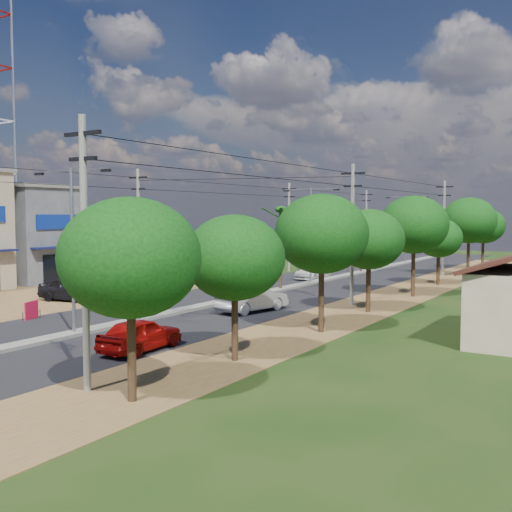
{
  "coord_description": "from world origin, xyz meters",
  "views": [
    {
      "loc": [
        22.44,
        -19.43,
        5.83
      ],
      "look_at": [
        1.01,
        14.84,
        3.0
      ],
      "focal_mm": 42.0,
      "sensor_mm": 36.0,
      "label": 1
    }
  ],
  "objects": [
    {
      "name": "dirt_lot_west",
      "position": [
        -15.0,
        8.0,
        0.02
      ],
      "size": [
        18.0,
        46.0,
        0.04
      ],
      "primitive_type": "cube",
      "color": "brown",
      "rests_on": "ground"
    },
    {
      "name": "tree_east_d",
      "position": [
        9.4,
        14.0,
        4.34
      ],
      "size": [
        4.2,
        4.2,
        6.13
      ],
      "color": "black",
      "rests_on": "ground"
    },
    {
      "name": "median",
      "position": [
        0.0,
        18.0,
        0.09
      ],
      "size": [
        1.0,
        90.0,
        0.18
      ],
      "primitive_type": "cube",
      "color": "#605E56",
      "rests_on": "ground"
    },
    {
      "name": "palm_median_near",
      "position": [
        0.0,
        4.0,
        5.54
      ],
      "size": [
        2.0,
        2.0,
        6.15
      ],
      "color": "black",
      "rests_on": "ground"
    },
    {
      "name": "tree_east_a",
      "position": [
        9.5,
        -6.0,
        4.49
      ],
      "size": [
        4.4,
        4.4,
        6.37
      ],
      "color": "black",
      "rests_on": "ground"
    },
    {
      "name": "ground",
      "position": [
        0.0,
        0.0,
        0.0
      ],
      "size": [
        160.0,
        160.0,
        0.0
      ],
      "primitive_type": "plane",
      "color": "black",
      "rests_on": "ground"
    },
    {
      "name": "shophouse_grey",
      "position": [
        -21.98,
        14.0,
        4.16
      ],
      "size": [
        9.0,
        6.4,
        8.3
      ],
      "color": "#4B4C52",
      "rests_on": "ground"
    },
    {
      "name": "car_red_near",
      "position": [
        5.0,
        -0.79,
        0.71
      ],
      "size": [
        1.9,
        4.26,
        1.42
      ],
      "primitive_type": "imported",
      "rotation": [
        0.0,
        0.0,
        3.2
      ],
      "color": "maroon",
      "rests_on": "ground"
    },
    {
      "name": "road",
      "position": [
        0.0,
        15.0,
        0.02
      ],
      "size": [
        12.0,
        110.0,
        0.04
      ],
      "primitive_type": "cube",
      "color": "black",
      "rests_on": "ground"
    },
    {
      "name": "palm_median_far",
      "position": [
        0.0,
        36.0,
        5.26
      ],
      "size": [
        2.0,
        2.0,
        5.85
      ],
      "color": "black",
      "rests_on": "ground"
    },
    {
      "name": "streetlight_mid",
      "position": [
        0.0,
        25.0,
        4.79
      ],
      "size": [
        5.1,
        0.18,
        8.0
      ],
      "color": "gray",
      "rests_on": "ground"
    },
    {
      "name": "roadside_sign",
      "position": [
        -5.5,
        1.79,
        0.51
      ],
      "size": [
        0.5,
        1.18,
        1.02
      ],
      "rotation": [
        0.0,
        0.0,
        0.35
      ],
      "color": "#B91130",
      "rests_on": "ground"
    },
    {
      "name": "tree_east_b",
      "position": [
        9.3,
        0.0,
        4.11
      ],
      "size": [
        4.0,
        4.0,
        5.83
      ],
      "color": "black",
      "rests_on": "ground"
    },
    {
      "name": "car_white_far",
      "position": [
        -1.5,
        28.67,
        0.68
      ],
      "size": [
        2.05,
        4.75,
        1.36
      ],
      "primitive_type": "imported",
      "rotation": [
        0.0,
        0.0,
        -0.03
      ],
      "color": "beige",
      "rests_on": "ground"
    },
    {
      "name": "utility_pole_w_d",
      "position": [
        -7.0,
        55.0,
        4.76
      ],
      "size": [
        1.6,
        0.24,
        9.0
      ],
      "color": "#605E56",
      "rests_on": "ground"
    },
    {
      "name": "dirt_shoulder_east",
      "position": [
        8.5,
        15.0,
        0.01
      ],
      "size": [
        5.0,
        90.0,
        0.03
      ],
      "primitive_type": "cube",
      "color": "brown",
      "rests_on": "ground"
    },
    {
      "name": "tree_east_h",
      "position": [
        9.5,
        46.0,
        4.64
      ],
      "size": [
        4.4,
        4.4,
        6.52
      ],
      "color": "black",
      "rests_on": "ground"
    },
    {
      "name": "low_shed",
      "position": [
        -21.0,
        24.0,
        1.97
      ],
      "size": [
        10.4,
        10.4,
        3.95
      ],
      "color": "#605E56",
      "rests_on": "ground"
    },
    {
      "name": "car_parked_dark",
      "position": [
        -9.06,
        7.68,
        0.79
      ],
      "size": [
        4.86,
        2.62,
        1.57
      ],
      "primitive_type": "imported",
      "rotation": [
        0.0,
        0.0,
        1.74
      ],
      "color": "black",
      "rests_on": "ground"
    },
    {
      "name": "utility_pole_e_b",
      "position": [
        7.5,
        16.0,
        4.76
      ],
      "size": [
        1.6,
        0.24,
        9.0
      ],
      "color": "#605E56",
      "rests_on": "ground"
    },
    {
      "name": "moto_rider_west_b",
      "position": [
        -3.23,
        36.54,
        0.56
      ],
      "size": [
        1.18,
        1.92,
        1.11
      ],
      "primitive_type": "imported",
      "rotation": [
        0.0,
        0.0,
        0.38
      ],
      "color": "black",
      "rests_on": "ground"
    },
    {
      "name": "car_silver_mid",
      "position": [
        3.54,
        10.38,
        0.79
      ],
      "size": [
        2.57,
        5.02,
        1.58
      ],
      "primitive_type": "imported",
      "rotation": [
        0.0,
        0.0,
        2.95
      ],
      "color": "#989B9F",
      "rests_on": "ground"
    },
    {
      "name": "utility_pole_e_a",
      "position": [
        7.5,
        -6.0,
        4.76
      ],
      "size": [
        1.6,
        0.24,
        9.0
      ],
      "color": "#605E56",
      "rests_on": "ground"
    },
    {
      "name": "utility_pole_w_b",
      "position": [
        -7.0,
        12.0,
        4.76
      ],
      "size": [
        1.6,
        0.24,
        9.0
      ],
      "color": "#605E56",
      "rests_on": "ground"
    },
    {
      "name": "palm_median_mid",
      "position": [
        0.0,
        20.0,
        5.9
      ],
      "size": [
        2.0,
        2.0,
        6.55
      ],
      "color": "black",
      "rests_on": "ground"
    },
    {
      "name": "tree_east_g",
      "position": [
        9.8,
        38.0,
        5.24
      ],
      "size": [
        5.0,
        5.0,
        7.38
      ],
      "color": "black",
      "rests_on": "ground"
    },
    {
      "name": "utility_pole_w_c",
      "position": [
        -7.0,
        34.0,
        4.76
      ],
      "size": [
        1.6,
        0.24,
        9.0
      ],
      "color": "#605E56",
      "rests_on": "ground"
    },
    {
      "name": "tree_east_e",
      "position": [
        9.6,
        22.0,
        5.09
      ],
      "size": [
        4.8,
        4.8,
        7.14
      ],
      "color": "black",
      "rests_on": "ground"
    },
    {
      "name": "streetlight_far",
      "position": [
        0.0,
        50.0,
        4.79
      ],
      "size": [
        5.1,
        0.18,
        8.0
      ],
      "color": "gray",
      "rests_on": "ground"
    },
    {
      "name": "tree_east_c",
      "position": [
        9.7,
        7.0,
        4.86
      ],
      "size": [
        4.6,
        4.6,
        6.83
      ],
      "color": "black",
      "rests_on": "ground"
    },
    {
      "name": "utility_pole_e_c",
      "position": [
        7.5,
        38.0,
        4.76
      ],
      "size": [
        1.6,
        0.24,
        9.0
      ],
      "color": "#605E56",
      "rests_on": "ground"
    },
    {
      "name": "streetlight_near",
      "position": [
        0.0,
        0.0,
        4.79
      ],
      "size": [
        5.1,
        0.18,
        8.0
      ],
      "color": "gray",
      "rests_on": "ground"
    },
    {
      "name": "moto_rider_west_a",
      "position": [
        -3.81,
        22.87,
        0.48
      ],
      "size": [
        1.05,
        1.92,
        0.95
      ],
      "primitive_type": "imported",
      "rotation": [
        0.0,
        0.0,
        0.24
      ],
      "color": "black",
      "rests_on": "ground"
    },
    {
      "name": "tree_east_f",
      "position": [
        9.2,
        30.0,
        3.89
      ],
      "size": [
        3.8,
        3.8,
        5.52
      ],
      "color": "black",
      "rests_on": "ground"
    }
  ]
}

